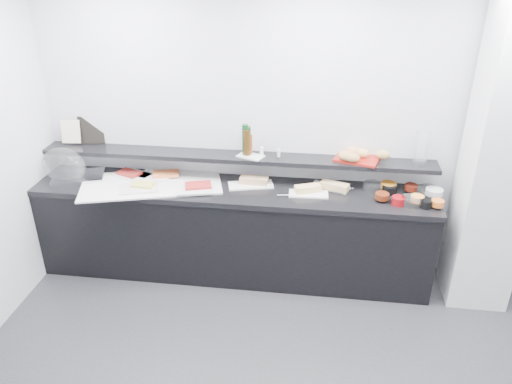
# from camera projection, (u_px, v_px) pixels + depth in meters

# --- Properties ---
(back_wall) EXTENTS (5.00, 0.02, 2.70)m
(back_wall) POSITION_uv_depth(u_px,v_px,m) (314.00, 133.00, 4.47)
(back_wall) COLOR silver
(back_wall) RESTS_ON ground
(column) EXTENTS (0.50, 0.50, 2.70)m
(column) POSITION_uv_depth(u_px,v_px,m) (501.00, 156.00, 3.98)
(column) COLOR silver
(column) RESTS_ON ground
(buffet_cabinet) EXTENTS (3.60, 0.60, 0.85)m
(buffet_cabinet) POSITION_uv_depth(u_px,v_px,m) (233.00, 233.00, 4.70)
(buffet_cabinet) COLOR black
(buffet_cabinet) RESTS_ON ground
(counter_top) EXTENTS (3.62, 0.62, 0.05)m
(counter_top) POSITION_uv_depth(u_px,v_px,m) (232.00, 190.00, 4.50)
(counter_top) COLOR black
(counter_top) RESTS_ON buffet_cabinet
(wall_shelf) EXTENTS (3.60, 0.25, 0.04)m
(wall_shelf) POSITION_uv_depth(u_px,v_px,m) (235.00, 157.00, 4.54)
(wall_shelf) COLOR black
(wall_shelf) RESTS_ON back_wall
(cloche_base) EXTENTS (0.53, 0.43, 0.04)m
(cloche_base) POSITION_uv_depth(u_px,v_px,m) (78.00, 177.00, 4.65)
(cloche_base) COLOR silver
(cloche_base) RESTS_ON counter_top
(cloche_dome) EXTENTS (0.49, 0.38, 0.34)m
(cloche_dome) POSITION_uv_depth(u_px,v_px,m) (64.00, 165.00, 4.63)
(cloche_dome) COLOR white
(cloche_dome) RESTS_ON cloche_base
(linen_runner) EXTENTS (1.37, 0.92, 0.01)m
(linen_runner) POSITION_uv_depth(u_px,v_px,m) (152.00, 184.00, 4.55)
(linen_runner) COLOR silver
(linen_runner) RESTS_ON counter_top
(platter_meat_a) EXTENTS (0.39, 0.33, 0.01)m
(platter_meat_a) POSITION_uv_depth(u_px,v_px,m) (132.00, 175.00, 4.69)
(platter_meat_a) COLOR white
(platter_meat_a) RESTS_ON linen_runner
(food_meat_a) EXTENTS (0.25, 0.21, 0.02)m
(food_meat_a) POSITION_uv_depth(u_px,v_px,m) (129.00, 173.00, 4.68)
(food_meat_a) COLOR maroon
(food_meat_a) RESTS_ON platter_meat_a
(platter_salmon) EXTENTS (0.34, 0.26, 0.01)m
(platter_salmon) POSITION_uv_depth(u_px,v_px,m) (155.00, 175.00, 4.68)
(platter_salmon) COLOR white
(platter_salmon) RESTS_ON linen_runner
(food_salmon) EXTENTS (0.27, 0.21, 0.02)m
(food_salmon) POSITION_uv_depth(u_px,v_px,m) (166.00, 174.00, 4.67)
(food_salmon) COLOR orange
(food_salmon) RESTS_ON platter_salmon
(platter_cheese) EXTENTS (0.39, 0.31, 0.01)m
(platter_cheese) POSITION_uv_depth(u_px,v_px,m) (139.00, 188.00, 4.44)
(platter_cheese) COLOR silver
(platter_cheese) RESTS_ON linen_runner
(food_cheese) EXTENTS (0.20, 0.13, 0.02)m
(food_cheese) POSITION_uv_depth(u_px,v_px,m) (143.00, 185.00, 4.46)
(food_cheese) COLOR #D6CB53
(food_cheese) RESTS_ON platter_cheese
(platter_meat_b) EXTENTS (0.34, 0.27, 0.01)m
(platter_meat_b) POSITION_uv_depth(u_px,v_px,m) (195.00, 190.00, 4.41)
(platter_meat_b) COLOR silver
(platter_meat_b) RESTS_ON linen_runner
(food_meat_b) EXTENTS (0.26, 0.21, 0.02)m
(food_meat_b) POSITION_uv_depth(u_px,v_px,m) (198.00, 185.00, 4.44)
(food_meat_b) COLOR maroon
(food_meat_b) RESTS_ON platter_meat_b
(sandwich_plate_left) EXTENTS (0.43, 0.27, 0.01)m
(sandwich_plate_left) POSITION_uv_depth(u_px,v_px,m) (251.00, 185.00, 4.53)
(sandwich_plate_left) COLOR white
(sandwich_plate_left) RESTS_ON counter_top
(sandwich_food_left) EXTENTS (0.26, 0.11, 0.06)m
(sandwich_food_left) POSITION_uv_depth(u_px,v_px,m) (254.00, 180.00, 4.53)
(sandwich_food_left) COLOR tan
(sandwich_food_left) RESTS_ON sandwich_plate_left
(tongs_left) EXTENTS (0.16, 0.04, 0.01)m
(tongs_left) POSITION_uv_depth(u_px,v_px,m) (264.00, 185.00, 4.50)
(tongs_left) COLOR silver
(tongs_left) RESTS_ON sandwich_plate_left
(sandwich_plate_mid) EXTENTS (0.35, 0.16, 0.01)m
(sandwich_plate_mid) POSITION_uv_depth(u_px,v_px,m) (308.00, 194.00, 4.36)
(sandwich_plate_mid) COLOR white
(sandwich_plate_mid) RESTS_ON counter_top
(sandwich_food_mid) EXTENTS (0.25, 0.17, 0.06)m
(sandwich_food_mid) POSITION_uv_depth(u_px,v_px,m) (308.00, 189.00, 4.37)
(sandwich_food_mid) COLOR #E1C376
(sandwich_food_mid) RESTS_ON sandwich_plate_mid
(tongs_mid) EXTENTS (0.16, 0.03, 0.01)m
(tongs_mid) POSITION_uv_depth(u_px,v_px,m) (286.00, 195.00, 4.32)
(tongs_mid) COLOR #B4B6BB
(tongs_mid) RESTS_ON sandwich_plate_mid
(sandwich_plate_right) EXTENTS (0.37, 0.24, 0.01)m
(sandwich_plate_right) POSITION_uv_depth(u_px,v_px,m) (330.00, 187.00, 4.48)
(sandwich_plate_right) COLOR white
(sandwich_plate_right) RESTS_ON counter_top
(sandwich_food_right) EXTENTS (0.26, 0.17, 0.06)m
(sandwich_food_right) POSITION_uv_depth(u_px,v_px,m) (335.00, 186.00, 4.42)
(sandwich_food_right) COLOR tan
(sandwich_food_right) RESTS_ON sandwich_plate_right
(tongs_right) EXTENTS (0.15, 0.08, 0.01)m
(tongs_right) POSITION_uv_depth(u_px,v_px,m) (345.00, 190.00, 4.41)
(tongs_right) COLOR silver
(tongs_right) RESTS_ON sandwich_plate_right
(bowl_glass_fruit) EXTENTS (0.21, 0.21, 0.07)m
(bowl_glass_fruit) POSITION_uv_depth(u_px,v_px,m) (373.00, 187.00, 4.43)
(bowl_glass_fruit) COLOR silver
(bowl_glass_fruit) RESTS_ON counter_top
(fill_glass_fruit) EXTENTS (0.17, 0.17, 0.05)m
(fill_glass_fruit) POSITION_uv_depth(u_px,v_px,m) (388.00, 186.00, 4.43)
(fill_glass_fruit) COLOR orange
(fill_glass_fruit) RESTS_ON bowl_glass_fruit
(bowl_black_jam) EXTENTS (0.15, 0.15, 0.07)m
(bowl_black_jam) POSITION_uv_depth(u_px,v_px,m) (390.00, 189.00, 4.39)
(bowl_black_jam) COLOR black
(bowl_black_jam) RESTS_ON counter_top
(fill_black_jam) EXTENTS (0.12, 0.12, 0.05)m
(fill_black_jam) POSITION_uv_depth(u_px,v_px,m) (411.00, 187.00, 4.40)
(fill_black_jam) COLOR #58180C
(fill_black_jam) RESTS_ON bowl_black_jam
(bowl_glass_cream) EXTENTS (0.21, 0.21, 0.07)m
(bowl_glass_cream) POSITION_uv_depth(u_px,v_px,m) (428.00, 192.00, 4.35)
(bowl_glass_cream) COLOR white
(bowl_glass_cream) RESTS_ON counter_top
(fill_glass_cream) EXTENTS (0.17, 0.17, 0.05)m
(fill_glass_cream) POSITION_uv_depth(u_px,v_px,m) (434.00, 192.00, 4.32)
(fill_glass_cream) COLOR silver
(fill_glass_cream) RESTS_ON bowl_glass_cream
(bowl_red_jam) EXTENTS (0.15, 0.15, 0.07)m
(bowl_red_jam) POSITION_uv_depth(u_px,v_px,m) (398.00, 201.00, 4.19)
(bowl_red_jam) COLOR maroon
(bowl_red_jam) RESTS_ON counter_top
(fill_red_jam) EXTENTS (0.15, 0.15, 0.05)m
(fill_red_jam) POSITION_uv_depth(u_px,v_px,m) (382.00, 196.00, 4.24)
(fill_red_jam) COLOR #571E0C
(fill_red_jam) RESTS_ON bowl_red_jam
(bowl_glass_salmon) EXTENTS (0.20, 0.20, 0.07)m
(bowl_glass_salmon) POSITION_uv_depth(u_px,v_px,m) (412.00, 201.00, 4.18)
(bowl_glass_salmon) COLOR white
(bowl_glass_salmon) RESTS_ON counter_top
(fill_glass_salmon) EXTENTS (0.14, 0.14, 0.05)m
(fill_glass_salmon) POSITION_uv_depth(u_px,v_px,m) (417.00, 198.00, 4.20)
(fill_glass_salmon) COLOR #FF983E
(fill_glass_salmon) RESTS_ON bowl_glass_salmon
(bowl_black_fruit) EXTENTS (0.13, 0.13, 0.07)m
(bowl_black_fruit) POSITION_uv_depth(u_px,v_px,m) (426.00, 203.00, 4.15)
(bowl_black_fruit) COLOR black
(bowl_black_fruit) RESTS_ON counter_top
(fill_black_fruit) EXTENTS (0.12, 0.12, 0.05)m
(fill_black_fruit) POSITION_uv_depth(u_px,v_px,m) (438.00, 203.00, 4.13)
(fill_black_fruit) COLOR orange
(fill_black_fruit) RESTS_ON bowl_black_fruit
(framed_print) EXTENTS (0.25, 0.11, 0.26)m
(framed_print) POSITION_uv_depth(u_px,v_px,m) (91.00, 130.00, 4.75)
(framed_print) COLOR black
(framed_print) RESTS_ON wall_shelf
(print_art) EXTENTS (0.18, 0.07, 0.22)m
(print_art) POSITION_uv_depth(u_px,v_px,m) (71.00, 132.00, 4.71)
(print_art) COLOR beige
(print_art) RESTS_ON framed_print
(condiment_tray) EXTENTS (0.27, 0.22, 0.01)m
(condiment_tray) POSITION_uv_depth(u_px,v_px,m) (251.00, 156.00, 4.49)
(condiment_tray) COLOR silver
(condiment_tray) RESTS_ON wall_shelf
(bottle_green_a) EXTENTS (0.07, 0.07, 0.26)m
(bottle_green_a) POSITION_uv_depth(u_px,v_px,m) (248.00, 141.00, 4.46)
(bottle_green_a) COLOR #0F3716
(bottle_green_a) RESTS_ON condiment_tray
(bottle_brown) EXTENTS (0.07, 0.07, 0.24)m
(bottle_brown) POSITION_uv_depth(u_px,v_px,m) (247.00, 142.00, 4.45)
(bottle_brown) COLOR #38220A
(bottle_brown) RESTS_ON condiment_tray
(bottle_green_b) EXTENTS (0.07, 0.07, 0.28)m
(bottle_green_b) POSITION_uv_depth(u_px,v_px,m) (245.00, 140.00, 4.46)
(bottle_green_b) COLOR #0E3418
(bottle_green_b) RESTS_ON condiment_tray
(bottle_hot) EXTENTS (0.05, 0.05, 0.18)m
(bottle_hot) POSITION_uv_depth(u_px,v_px,m) (250.00, 144.00, 4.49)
(bottle_hot) COLOR #A62C0B
(bottle_hot) RESTS_ON condiment_tray
(shaker_salt) EXTENTS (0.03, 0.03, 0.07)m
(shaker_salt) POSITION_uv_depth(u_px,v_px,m) (279.00, 153.00, 4.45)
(shaker_salt) COLOR silver
(shaker_salt) RESTS_ON condiment_tray
(shaker_pepper) EXTENTS (0.04, 0.04, 0.07)m
(shaker_pepper) POSITION_uv_depth(u_px,v_px,m) (262.00, 151.00, 4.49)
(shaker_pepper) COLOR silver
(shaker_pepper) RESTS_ON condiment_tray
(bread_tray) EXTENTS (0.43, 0.36, 0.02)m
(bread_tray) POSITION_uv_depth(u_px,v_px,m) (357.00, 159.00, 4.43)
(bread_tray) COLOR #9C1810
(bread_tray) RESTS_ON wall_shelf
(bread_roll_nw) EXTENTS (0.14, 0.11, 0.08)m
(bread_roll_nw) POSITION_uv_depth(u_px,v_px,m) (356.00, 153.00, 4.42)
(bread_roll_nw) COLOR #C17F49
(bread_roll_nw) RESTS_ON bread_tray
(bread_roll_n) EXTENTS (0.16, 0.13, 0.08)m
(bread_roll_n) POSITION_uv_depth(u_px,v_px,m) (354.00, 151.00, 4.45)
(bread_roll_n) COLOR #D78952
(bread_roll_n) RESTS_ON bread_tray
(bread_roll_ne) EXTENTS (0.13, 0.09, 0.08)m
(bread_roll_ne) POSITION_uv_depth(u_px,v_px,m) (383.00, 155.00, 4.38)
(bread_roll_ne) COLOR #B89246
(bread_roll_ne) RESTS_ON bread_tray
(bread_roll_sw) EXTENTS (0.16, 0.12, 0.08)m
(bread_roll_sw) POSITION_uv_depth(u_px,v_px,m) (352.00, 157.00, 4.32)
(bread_roll_sw) COLOR #B27C44
(bread_roll_sw) RESTS_ON bread_tray
(bread_roll_s) EXTENTS (0.15, 0.10, 0.08)m
(bread_roll_s) POSITION_uv_depth(u_px,v_px,m) (348.00, 156.00, 4.34)
(bread_roll_s) COLOR #B18043
(bread_roll_s) RESTS_ON bread_tray
(bread_roll_midw) EXTENTS (0.15, 0.11, 0.08)m
(bread_roll_midw) POSITION_uv_depth(u_px,v_px,m) (345.00, 155.00, 4.38)
(bread_roll_midw) COLOR #AE8742
(bread_roll_midw) RESTS_ON bread_tray
(bread_roll_mide) EXTENTS (0.14, 0.10, 0.08)m
(bread_roll_mide) POSITION_uv_depth(u_px,v_px,m) (362.00, 153.00, 4.41)
(bread_roll_mide) COLOR #D8A852
(bread_roll_mide) RESTS_ON bread_tray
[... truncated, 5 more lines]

